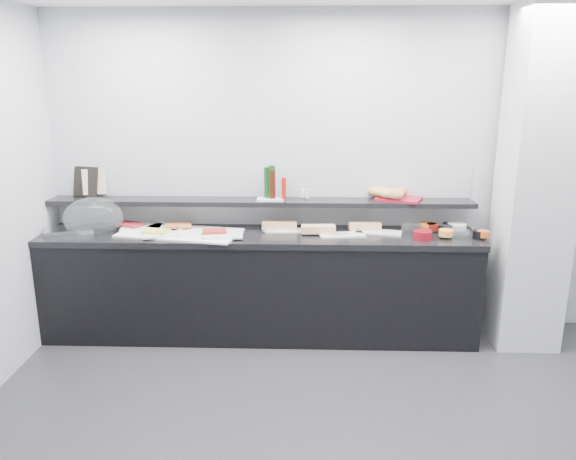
{
  "coord_description": "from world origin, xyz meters",
  "views": [
    {
      "loc": [
        -0.31,
        -2.77,
        2.15
      ],
      "look_at": [
        -0.45,
        1.45,
        1.0
      ],
      "focal_mm": 35.0,
      "sensor_mm": 36.0,
      "label": 1
    }
  ],
  "objects_px": {
    "framed_print": "(86,182)",
    "sandwich_plate_mid": "(342,235)",
    "bread_tray": "(399,199)",
    "cloche_base": "(69,230)",
    "condiment_tray": "(270,199)",
    "carafe": "(476,184)"
  },
  "relations": [
    {
      "from": "condiment_tray",
      "to": "carafe",
      "type": "xyz_separation_m",
      "value": [
        1.71,
        -0.0,
        0.14
      ]
    },
    {
      "from": "bread_tray",
      "to": "carafe",
      "type": "xyz_separation_m",
      "value": [
        0.63,
        -0.04,
        0.14
      ]
    },
    {
      "from": "framed_print",
      "to": "sandwich_plate_mid",
      "type": "bearing_deg",
      "value": 7.87
    },
    {
      "from": "cloche_base",
      "to": "condiment_tray",
      "type": "height_order",
      "value": "condiment_tray"
    },
    {
      "from": "condiment_tray",
      "to": "bread_tray",
      "type": "xyz_separation_m",
      "value": [
        1.09,
        0.04,
        0.0
      ]
    },
    {
      "from": "sandwich_plate_mid",
      "to": "carafe",
      "type": "xyz_separation_m",
      "value": [
        1.11,
        0.22,
        0.39
      ]
    },
    {
      "from": "condiment_tray",
      "to": "framed_print",
      "type": "bearing_deg",
      "value": 174.61
    },
    {
      "from": "framed_print",
      "to": "condiment_tray",
      "type": "bearing_deg",
      "value": 12.69
    },
    {
      "from": "bread_tray",
      "to": "sandwich_plate_mid",
      "type": "bearing_deg",
      "value": -130.15
    },
    {
      "from": "condiment_tray",
      "to": "carafe",
      "type": "relative_size",
      "value": 0.75
    },
    {
      "from": "bread_tray",
      "to": "condiment_tray",
      "type": "bearing_deg",
      "value": -155.99
    },
    {
      "from": "cloche_base",
      "to": "framed_print",
      "type": "bearing_deg",
      "value": 54.77
    },
    {
      "from": "cloche_base",
      "to": "carafe",
      "type": "height_order",
      "value": "carafe"
    },
    {
      "from": "cloche_base",
      "to": "bread_tray",
      "type": "xyz_separation_m",
      "value": [
        2.76,
        0.22,
        0.24
      ]
    },
    {
      "from": "cloche_base",
      "to": "sandwich_plate_mid",
      "type": "relative_size",
      "value": 1.05
    },
    {
      "from": "framed_print",
      "to": "bread_tray",
      "type": "relative_size",
      "value": 0.72
    },
    {
      "from": "sandwich_plate_mid",
      "to": "condiment_tray",
      "type": "relative_size",
      "value": 1.63
    },
    {
      "from": "carafe",
      "to": "framed_print",
      "type": "bearing_deg",
      "value": 178.41
    },
    {
      "from": "condiment_tray",
      "to": "carafe",
      "type": "height_order",
      "value": "carafe"
    },
    {
      "from": "sandwich_plate_mid",
      "to": "bread_tray",
      "type": "height_order",
      "value": "bread_tray"
    },
    {
      "from": "cloche_base",
      "to": "sandwich_plate_mid",
      "type": "xyz_separation_m",
      "value": [
        2.27,
        -0.04,
        -0.01
      ]
    },
    {
      "from": "sandwich_plate_mid",
      "to": "framed_print",
      "type": "relative_size",
      "value": 1.41
    }
  ]
}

